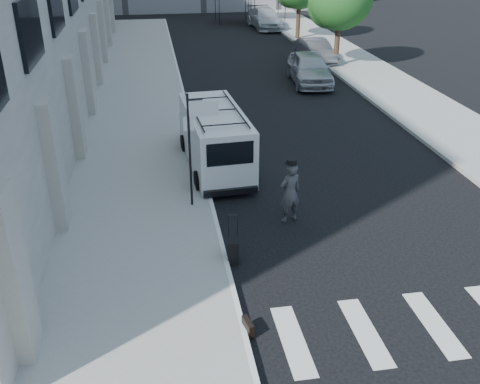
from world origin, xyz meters
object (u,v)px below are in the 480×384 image
object	(u,v)px
cargo_van	(214,137)
parked_car_b	(315,51)
suitcase	(233,250)
businessman	(290,193)
parked_car_c	(265,18)
briefcase	(248,327)
parked_car_a	(310,68)

from	to	relation	value
cargo_van	parked_car_b	world-z (taller)	cargo_van
suitcase	cargo_van	xyz separation A→B (m)	(0.28, 6.16, 0.78)
businessman	parked_car_c	xyz separation A→B (m)	(6.06, 32.40, -0.12)
businessman	cargo_van	bearing A→B (deg)	-87.16
briefcase	parked_car_a	size ratio (longest dim) A/B	0.09
parked_car_b	businessman	bearing A→B (deg)	-114.89
businessman	briefcase	xyz separation A→B (m)	(-2.07, -4.63, -0.75)
parked_car_a	parked_car_b	world-z (taller)	parked_car_a
parked_car_a	parked_car_c	world-z (taller)	parked_car_a
briefcase	suitcase	size ratio (longest dim) A/B	0.35
suitcase	cargo_van	distance (m)	6.22
suitcase	parked_car_b	bearing A→B (deg)	75.93
cargo_van	parked_car_a	world-z (taller)	cargo_van
briefcase	parked_car_a	distance (m)	20.59
suitcase	parked_car_a	xyz separation A→B (m)	(6.79, 16.60, 0.51)
suitcase	cargo_van	bearing A→B (deg)	95.12
briefcase	parked_car_c	xyz separation A→B (m)	(8.13, 37.03, 0.64)
businessman	briefcase	bearing A→B (deg)	47.55
cargo_van	parked_car_a	bearing A→B (deg)	54.32
parked_car_b	parked_car_c	xyz separation A→B (m)	(-0.57, 12.73, 0.10)
cargo_van	parked_car_b	distance (m)	17.46
cargo_van	parked_car_a	size ratio (longest dim) A/B	1.16
briefcase	suitcase	xyz separation A→B (m)	(0.11, 2.79, 0.16)
parked_car_c	parked_car_a	bearing A→B (deg)	-97.55
businessman	parked_car_a	distance (m)	15.52
cargo_van	briefcase	bearing A→B (deg)	-96.18
suitcase	cargo_van	world-z (taller)	cargo_van
cargo_van	parked_car_c	size ratio (longest dim) A/B	1.03
parked_car_b	parked_car_c	distance (m)	12.74
parked_car_a	briefcase	bearing A→B (deg)	-104.32
parked_car_c	businessman	bearing A→B (deg)	-104.17
businessman	briefcase	world-z (taller)	businessman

